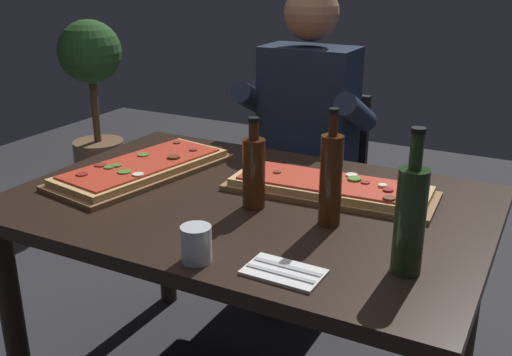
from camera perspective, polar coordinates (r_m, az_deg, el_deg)
name	(u,v)px	position (r m, az deg, el deg)	size (l,w,h in m)	color
dining_table	(248,228)	(1.83, -0.73, -4.76)	(1.40, 0.96, 0.74)	black
pizza_rectangular_front	(330,188)	(1.83, 7.07, -0.92)	(0.65, 0.27, 0.05)	olive
pizza_rectangular_left	(142,168)	(2.02, -10.81, 0.92)	(0.38, 0.66, 0.05)	brown
wine_bottle_dark	(410,218)	(1.37, 14.51, -3.71)	(0.07, 0.07, 0.34)	#233819
oil_bottle_amber	(254,171)	(1.69, -0.20, 0.66)	(0.07, 0.07, 0.27)	#47230F
vinegar_bottle_green	(331,178)	(1.58, 7.16, -0.05)	(0.06, 0.06, 0.32)	#47230F
tumbler_near_camera	(196,244)	(1.42, -5.72, -6.28)	(0.07, 0.07, 0.09)	silver
napkin_cutlery_set	(284,272)	(1.37, 2.67, -8.96)	(0.18, 0.11, 0.01)	white
diner_chair	(313,182)	(2.66, 5.46, -0.41)	(0.44, 0.44, 0.87)	black
seated_diner	(304,133)	(2.47, 4.58, 4.29)	(0.53, 0.41, 1.33)	#23232D
potted_plant_corner	(94,101)	(3.77, -15.20, 7.15)	(0.37, 0.37, 1.09)	#846042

